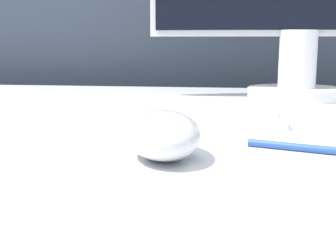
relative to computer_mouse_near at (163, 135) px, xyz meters
The scene contains 4 objects.
partition_panel 0.84m from the computer_mouse_near, 94.89° to the left, with size 5.00×0.03×1.15m.
computer_mouse_near is the anchor object (origin of this frame).
keyboard 0.23m from the computer_mouse_near, 104.67° to the left, with size 0.39×0.15×0.02m.
pen 0.15m from the computer_mouse_near, 14.61° to the left, with size 0.13×0.05×0.01m.
Camera 1 is at (0.13, -0.60, 0.84)m, focal length 50.00 mm.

